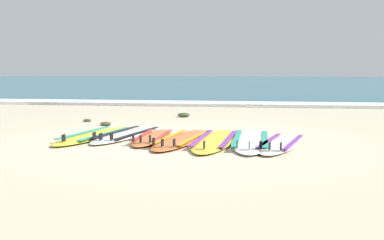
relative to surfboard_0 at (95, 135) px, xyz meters
The scene contains 13 objects.
ground_plane 1.50m from the surfboard_0, ahead, with size 80.00×80.00×0.00m, color beige.
sea 36.53m from the surfboard_0, 87.65° to the left, with size 80.00×60.00×0.10m, color #23667A.
wave_foam_strip 7.31m from the surfboard_0, 78.16° to the left, with size 80.00×1.32×0.11m, color white.
surfboard_0 is the anchor object (origin of this frame).
surfboard_1 0.56m from the surfboard_0, 17.83° to the left, with size 1.02×2.37×0.18m.
surfboard_2 1.07m from the surfboard_0, ahead, with size 0.51×1.95×0.18m.
surfboard_3 1.61m from the surfboard_0, ahead, with size 0.92×2.41×0.18m.
surfboard_4 2.16m from the surfboard_0, ahead, with size 0.80×2.55×0.18m.
surfboard_5 2.73m from the surfboard_0, ahead, with size 0.66×2.53×0.18m.
surfboard_6 3.23m from the surfboard_0, ahead, with size 1.04×2.19×0.18m.
seaweed_clump_near_shoreline 1.61m from the surfboard_0, 102.84° to the left, with size 0.24×0.19×0.08m, color #4C4228.
seaweed_clump_mid_sand 3.64m from the surfboard_0, 73.96° to the left, with size 0.31×0.25×0.11m, color #384723.
seaweed_clump_by_the_boards 2.43m from the surfboard_0, 114.86° to the left, with size 0.19×0.15×0.07m, color #4C4228.
Camera 1 is at (1.30, -7.38, 1.19)m, focal length 41.27 mm.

